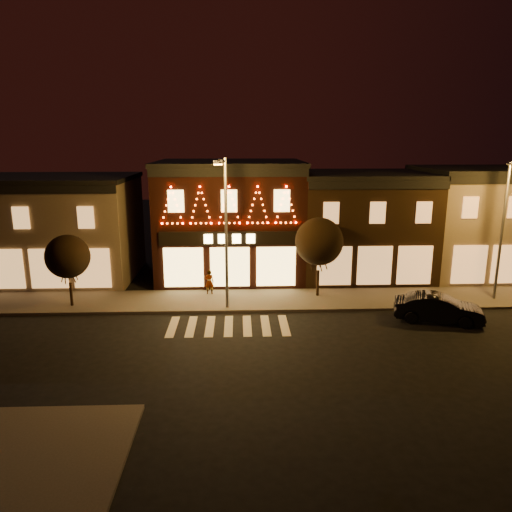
{
  "coord_description": "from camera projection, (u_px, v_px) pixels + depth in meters",
  "views": [
    {
      "loc": [
        0.58,
        -20.25,
        9.8
      ],
      "look_at": [
        1.48,
        4.0,
        3.87
      ],
      "focal_mm": 33.72,
      "sensor_mm": 36.0,
      "label": 1
    }
  ],
  "objects": [
    {
      "name": "sidewalk_far",
      "position": [
        262.0,
        300.0,
        29.79
      ],
      "size": [
        44.0,
        4.0,
        0.15
      ],
      "primitive_type": "cube",
      "color": "#47423D",
      "rests_on": "ground"
    },
    {
      "name": "building_right_a",
      "position": [
        361.0,
        224.0,
        35.0
      ],
      "size": [
        9.2,
        8.28,
        7.5
      ],
      "color": "#322011",
      "rests_on": "ground"
    },
    {
      "name": "pedestrian",
      "position": [
        209.0,
        282.0,
        30.6
      ],
      "size": [
        0.58,
        0.38,
        1.57
      ],
      "primitive_type": "imported",
      "rotation": [
        0.0,
        0.0,
        3.16
      ],
      "color": "gray",
      "rests_on": "sidewalk_far"
    },
    {
      "name": "sidewalk_near",
      "position": [
        5.0,
        471.0,
        14.43
      ],
      "size": [
        7.0,
        7.0,
        0.15
      ],
      "primitive_type": "cube",
      "color": "#47423D",
      "rests_on": "ground"
    },
    {
      "name": "ground",
      "position": [
        227.0,
        359.0,
        21.97
      ],
      "size": [
        120.0,
        120.0,
        0.0
      ],
      "primitive_type": "plane",
      "color": "black",
      "rests_on": "ground"
    },
    {
      "name": "streetlamp_mid",
      "position": [
        225.0,
        223.0,
        26.88
      ],
      "size": [
        0.71,
        1.99,
        8.66
      ],
      "rotation": [
        0.0,
        0.0,
        0.19
      ],
      "color": "#59595E",
      "rests_on": "sidewalk_far"
    },
    {
      "name": "streetlamp_right",
      "position": [
        505.0,
        221.0,
        28.49
      ],
      "size": [
        0.57,
        1.92,
        8.34
      ],
      "rotation": [
        0.0,
        0.0,
        0.12
      ],
      "color": "#59595E",
      "rests_on": "sidewalk_far"
    },
    {
      "name": "tree_right",
      "position": [
        319.0,
        242.0,
        29.63
      ],
      "size": [
        2.98,
        2.98,
        4.98
      ],
      "rotation": [
        0.0,
        0.0,
        0.19
      ],
      "color": "black",
      "rests_on": "sidewalk_far"
    },
    {
      "name": "building_pulp",
      "position": [
        230.0,
        219.0,
        34.55
      ],
      "size": [
        10.2,
        8.34,
        8.3
      ],
      "color": "black",
      "rests_on": "ground"
    },
    {
      "name": "tree_left",
      "position": [
        68.0,
        257.0,
        27.91
      ],
      "size": [
        2.56,
        2.56,
        4.27
      ],
      "rotation": [
        0.0,
        0.0,
        -0.24
      ],
      "color": "black",
      "rests_on": "sidewalk_far"
    },
    {
      "name": "building_right_b",
      "position": [
        482.0,
        221.0,
        35.29
      ],
      "size": [
        9.2,
        8.28,
        7.8
      ],
      "color": "#766554",
      "rests_on": "ground"
    },
    {
      "name": "building_left",
      "position": [
        48.0,
        227.0,
        34.21
      ],
      "size": [
        12.2,
        8.28,
        7.3
      ],
      "color": "#766554",
      "rests_on": "ground"
    },
    {
      "name": "dark_sedan",
      "position": [
        438.0,
        308.0,
        26.32
      ],
      "size": [
        4.93,
        2.91,
        1.54
      ],
      "primitive_type": "imported",
      "rotation": [
        0.0,
        0.0,
        1.28
      ],
      "color": "black",
      "rests_on": "ground"
    }
  ]
}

